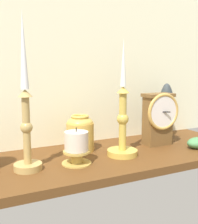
{
  "coord_description": "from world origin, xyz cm",
  "views": [
    {
      "loc": [
        -42.01,
        -78.9,
        27.88
      ],
      "look_at": [
        -3.07,
        0.0,
        14.0
      ],
      "focal_mm": 45.88,
      "sensor_mm": 36.0,
      "label": 1
    }
  ],
  "objects_px": {
    "candlestick_tall_left": "(123,124)",
    "tall_ceramic_vase": "(166,110)",
    "mantel_clock": "(159,118)",
    "candlestick_tall_center": "(26,116)",
    "pillar_candle_front": "(76,147)",
    "brass_vase_jar": "(80,132)"
  },
  "relations": [
    {
      "from": "candlestick_tall_left",
      "to": "brass_vase_jar",
      "type": "height_order",
      "value": "candlestick_tall_left"
    },
    {
      "from": "candlestick_tall_left",
      "to": "tall_ceramic_vase",
      "type": "height_order",
      "value": "candlestick_tall_left"
    },
    {
      "from": "candlestick_tall_left",
      "to": "mantel_clock",
      "type": "bearing_deg",
      "value": 15.28
    },
    {
      "from": "mantel_clock",
      "to": "tall_ceramic_vase",
      "type": "distance_m",
      "value": 0.13
    },
    {
      "from": "mantel_clock",
      "to": "candlestick_tall_left",
      "type": "bearing_deg",
      "value": -164.72
    },
    {
      "from": "tall_ceramic_vase",
      "to": "brass_vase_jar",
      "type": "bearing_deg",
      "value": -176.07
    },
    {
      "from": "mantel_clock",
      "to": "brass_vase_jar",
      "type": "xyz_separation_m",
      "value": [
        -0.28,
        0.06,
        -0.04
      ]
    },
    {
      "from": "candlestick_tall_left",
      "to": "tall_ceramic_vase",
      "type": "distance_m",
      "value": 0.31
    },
    {
      "from": "mantel_clock",
      "to": "candlestick_tall_left",
      "type": "relative_size",
      "value": 0.52
    },
    {
      "from": "candlestick_tall_center",
      "to": "pillar_candle_front",
      "type": "bearing_deg",
      "value": -5.44
    },
    {
      "from": "candlestick_tall_left",
      "to": "brass_vase_jar",
      "type": "bearing_deg",
      "value": 133.56
    },
    {
      "from": "candlestick_tall_center",
      "to": "tall_ceramic_vase",
      "type": "xyz_separation_m",
      "value": [
        0.58,
        0.13,
        -0.04
      ]
    },
    {
      "from": "mantel_clock",
      "to": "tall_ceramic_vase",
      "type": "xyz_separation_m",
      "value": [
        0.1,
        0.08,
        0.01
      ]
    },
    {
      "from": "candlestick_tall_left",
      "to": "brass_vase_jar",
      "type": "relative_size",
      "value": 3.01
    },
    {
      "from": "mantel_clock",
      "to": "pillar_candle_front",
      "type": "relative_size",
      "value": 1.76
    },
    {
      "from": "mantel_clock",
      "to": "candlestick_tall_left",
      "type": "xyz_separation_m",
      "value": [
        -0.18,
        -0.05,
        0.0
      ]
    },
    {
      "from": "brass_vase_jar",
      "to": "pillar_candle_front",
      "type": "bearing_deg",
      "value": -117.14
    },
    {
      "from": "brass_vase_jar",
      "to": "tall_ceramic_vase",
      "type": "height_order",
      "value": "tall_ceramic_vase"
    },
    {
      "from": "brass_vase_jar",
      "to": "pillar_candle_front",
      "type": "relative_size",
      "value": 1.13
    },
    {
      "from": "candlestick_tall_left",
      "to": "brass_vase_jar",
      "type": "distance_m",
      "value": 0.15
    },
    {
      "from": "mantel_clock",
      "to": "candlestick_tall_left",
      "type": "distance_m",
      "value": 0.19
    },
    {
      "from": "candlestick_tall_center",
      "to": "pillar_candle_front",
      "type": "distance_m",
      "value": 0.17
    }
  ]
}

